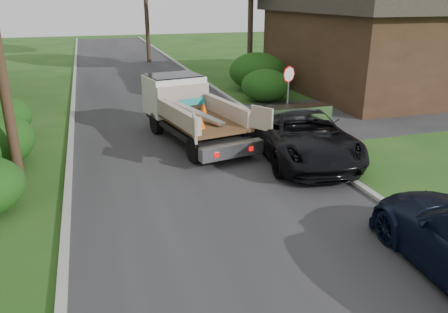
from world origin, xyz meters
The scene contains 11 objects.
ground centered at (0.00, 0.00, 0.00)m, with size 120.00×120.00×0.00m, color #1C4915.
road centered at (0.00, 10.00, 0.00)m, with size 8.00×90.00×0.02m, color #28282B.
side_street centered at (12.00, 9.00, 0.01)m, with size 16.00×7.00×0.02m, color #28282B.
curb_left centered at (-4.10, 10.00, 0.06)m, with size 0.20×90.00×0.12m, color #9E9E99.
curb_right centered at (4.10, 10.00, 0.06)m, with size 0.20×90.00×0.12m, color #9E9E99.
stop_sign centered at (5.20, 9.00, 1.78)m, with size 0.71×0.32×2.48m.
house_right centered at (13.00, 14.00, 3.16)m, with size 9.72×12.96×6.20m.
hedge_right_a centered at (5.80, 13.00, 0.85)m, with size 2.60×2.60×1.70m, color #0F420F.
hedge_right_b centered at (6.50, 16.00, 1.10)m, with size 3.38×3.38×2.21m, color #0F420F.
flatbed_truck centered at (0.34, 8.10, 1.25)m, with size 3.61×6.43×2.30m.
black_pickup centered at (3.60, 4.50, 0.85)m, with size 2.81×6.09×1.69m, color black.
Camera 1 is at (-3.22, -8.45, 5.28)m, focal length 35.00 mm.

